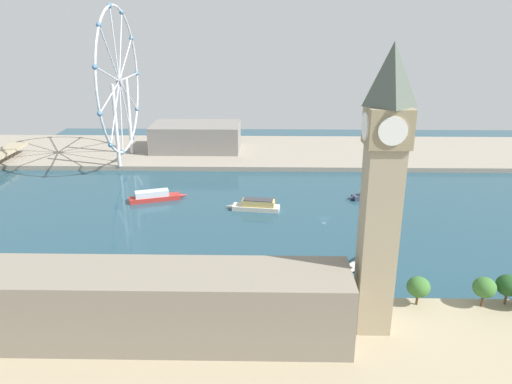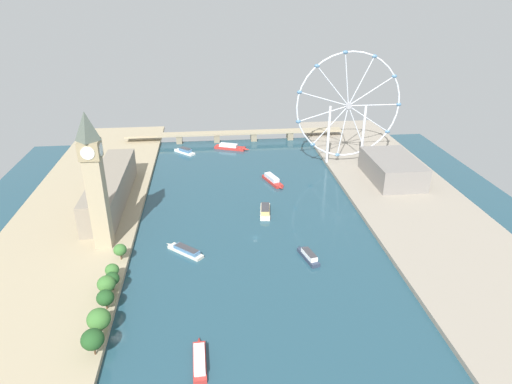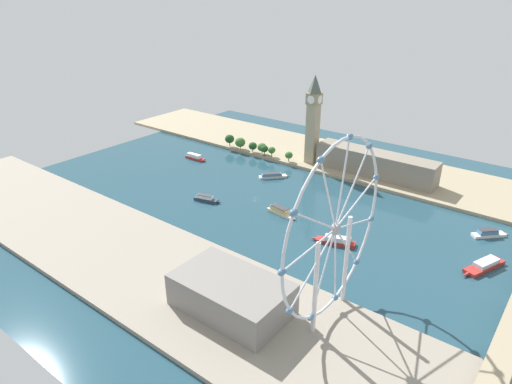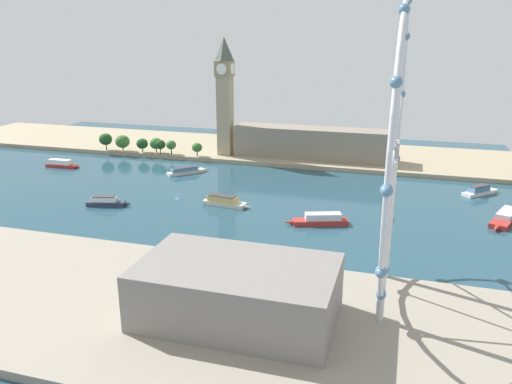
% 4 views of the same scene
% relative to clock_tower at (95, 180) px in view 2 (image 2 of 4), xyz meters
% --- Properties ---
extents(ground_plane, '(419.12, 419.12, 0.00)m').
position_rel_clock_tower_xyz_m(ground_plane, '(96.40, 3.74, -47.99)').
color(ground_plane, '#234756').
extents(riverbank_left, '(90.00, 520.00, 3.00)m').
position_rel_clock_tower_xyz_m(riverbank_left, '(-28.16, 3.74, -46.49)').
color(riverbank_left, tan).
rests_on(riverbank_left, ground_plane).
extents(riverbank_right, '(90.00, 520.00, 3.00)m').
position_rel_clock_tower_xyz_m(riverbank_right, '(220.96, 3.74, -46.49)').
color(riverbank_right, gray).
rests_on(riverbank_right, ground_plane).
extents(clock_tower, '(12.78, 12.78, 86.49)m').
position_rel_clock_tower_xyz_m(clock_tower, '(0.00, 0.00, 0.00)').
color(clock_tower, tan).
rests_on(clock_tower, riverbank_left).
extents(parliament_block, '(22.00, 113.41, 22.36)m').
position_rel_clock_tower_xyz_m(parliament_block, '(-6.97, 64.71, -33.82)').
color(parliament_block, gray).
rests_on(parliament_block, riverbank_left).
extents(tree_row_embankment, '(12.19, 86.36, 13.24)m').
position_rel_clock_tower_xyz_m(tree_row_embankment, '(13.06, -65.27, -37.46)').
color(tree_row_embankment, '#513823').
rests_on(tree_row_embankment, riverbank_left).
extents(ferris_wheel, '(95.94, 3.20, 100.42)m').
position_rel_clock_tower_xyz_m(ferris_wheel, '(192.72, 128.78, 6.84)').
color(ferris_wheel, silver).
rests_on(ferris_wheel, riverbank_right).
extents(riverside_hall, '(37.76, 63.28, 18.97)m').
position_rel_clock_tower_xyz_m(riverside_hall, '(221.15, 84.16, -35.51)').
color(riverside_hall, gray).
rests_on(riverside_hall, riverbank_right).
extents(river_bridge, '(231.12, 12.06, 10.00)m').
position_rel_clock_tower_xyz_m(river_bridge, '(96.40, 210.57, -40.35)').
color(river_bridge, tan).
rests_on(river_bridge, ground_plane).
extents(tour_boat_0, '(10.15, 28.95, 6.00)m').
position_rel_clock_tower_xyz_m(tour_boat_0, '(107.39, 38.08, -45.48)').
color(tour_boat_0, beige).
rests_on(tour_boat_0, ground_plane).
extents(tour_boat_1, '(36.43, 19.67, 5.31)m').
position_rel_clock_tower_xyz_m(tour_boat_1, '(89.41, 184.05, -45.83)').
color(tour_boat_1, '#B22D28').
rests_on(tour_boat_1, ground_plane).
extents(tour_boat_2, '(22.85, 22.81, 5.57)m').
position_rel_clock_tower_xyz_m(tour_boat_2, '(43.60, 176.48, -45.78)').
color(tour_boat_2, white).
rests_on(tour_boat_2, ground_plane).
extents(tour_boat_3, '(6.42, 27.36, 5.46)m').
position_rel_clock_tower_xyz_m(tour_boat_3, '(60.30, -103.23, -45.66)').
color(tour_boat_3, '#B22D28').
rests_on(tour_boat_3, ground_plane).
extents(tour_boat_4, '(15.24, 31.73, 5.76)m').
position_rel_clock_tower_xyz_m(tour_boat_4, '(120.67, 94.00, -45.59)').
color(tour_boat_4, '#B22D28').
rests_on(tour_boat_4, ground_plane).
extents(tour_boat_5, '(25.24, 23.68, 4.46)m').
position_rel_clock_tower_xyz_m(tour_boat_5, '(50.84, -10.58, -46.10)').
color(tour_boat_5, beige).
rests_on(tour_boat_5, ground_plane).
extents(tour_boat_6, '(10.49, 24.92, 5.54)m').
position_rel_clock_tower_xyz_m(tour_boat_6, '(126.16, -25.05, -45.71)').
color(tour_boat_6, '#2D384C').
rests_on(tour_boat_6, ground_plane).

